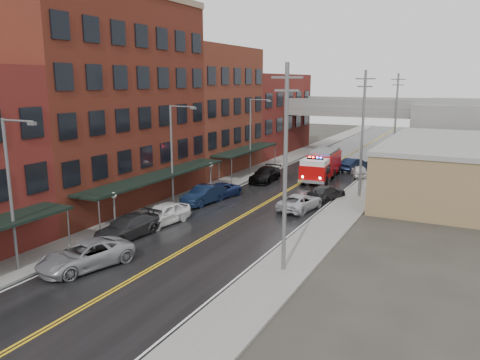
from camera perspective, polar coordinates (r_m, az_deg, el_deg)
The scene contains 31 objects.
road at distance 44.00m, azimuth 3.68°, elevation -2.51°, with size 11.00×160.00×0.02m, color black.
sidewalk_left at distance 47.21m, azimuth -4.51°, elevation -1.44°, with size 3.00×160.00×0.15m, color slate.
sidewalk_right at distance 41.80m, azimuth 12.95°, elevation -3.49°, with size 3.00×160.00×0.15m, color slate.
curb_left at distance 46.40m, azimuth -2.76°, elevation -1.66°, with size 0.30×160.00×0.15m, color gray.
curb_right at distance 42.19m, azimuth 10.77°, elevation -3.25°, with size 0.30×160.00×0.15m, color gray.
brick_building_b at distance 43.97m, azimuth -16.32°, elevation 8.90°, with size 9.00×20.00×18.00m, color #5F2519.
brick_building_c at distance 58.12m, azimuth -4.37°, elevation 8.49°, with size 9.00×15.00×15.00m, color brown.
brick_building_far at distance 73.75m, azimuth 2.70°, elevation 8.08°, with size 9.00×20.00×12.00m, color maroon.
tan_building at distance 50.01m, azimuth 25.59°, elevation 1.01°, with size 14.00×22.00×5.00m, color olive.
awning_1 at distance 41.00m, azimuth -9.85°, elevation 0.53°, with size 2.60×18.00×3.09m.
awning_2 at distance 55.83m, azimuth 0.84°, elevation 3.73°, with size 2.60×13.00×3.09m.
globe_lamp_1 at distance 35.19m, azimuth -15.11°, elevation -2.74°, with size 0.44×0.44×3.12m.
globe_lamp_2 at distance 46.29m, azimuth -3.60°, elevation 1.14°, with size 0.44×0.44×3.12m.
street_lamp_0 at distance 29.38m, azimuth -26.00°, elevation -0.67°, with size 2.64×0.22×9.00m.
street_lamp_1 at distance 40.89m, azimuth -8.06°, elevation 3.68°, with size 2.64×0.22×9.00m.
street_lamp_2 at distance 54.71m, azimuth 1.51°, elevation 5.88°, with size 2.64×0.22×9.00m.
utility_pole_0 at distance 26.42m, azimuth 5.54°, elevation 1.68°, with size 1.80×0.24×12.00m.
utility_pole_1 at distance 45.49m, azimuth 14.71°, elevation 5.67°, with size 1.80×0.24×12.00m.
utility_pole_2 at distance 65.12m, azimuth 18.44°, elevation 7.24°, with size 1.80×0.24×12.00m.
overpass at distance 73.33m, azimuth 13.63°, elevation 7.73°, with size 40.00×10.00×7.50m.
fire_truck at distance 53.79m, azimuth 9.88°, elevation 1.89°, with size 3.96×8.96×3.22m.
parked_car_left_2 at distance 29.79m, azimuth -18.32°, elevation -8.69°, with size 2.65×5.75×1.60m, color gray.
parked_car_left_3 at distance 34.50m, azimuth -13.56°, elevation -5.59°, with size 2.21×5.43×1.58m, color #252528.
parked_car_left_4 at distance 37.09m, azimuth -9.35°, elevation -4.09°, with size 1.98×4.93×1.68m, color white.
parked_car_left_5 at distance 42.78m, azimuth -4.44°, elevation -1.81°, with size 1.76×5.04×1.66m, color black.
parked_car_left_6 at distance 44.85m, azimuth -2.60°, elevation -1.34°, with size 2.25×4.87×1.35m, color #132049.
parked_car_left_7 at distance 52.11m, azimuth 3.09°, elevation 0.67°, with size 2.23×5.49×1.59m, color black.
parked_car_right_0 at distance 40.95m, azimuth 7.35°, elevation -2.67°, with size 2.38×5.16×1.43m, color #B5B7BE.
parked_car_right_1 at distance 45.01m, azimuth 10.49°, elevation -1.49°, with size 1.88×4.64×1.35m, color #262629.
parked_car_right_2 at distance 56.30m, azimuth 14.33°, elevation 1.05°, with size 1.63×4.05×1.38m, color silver.
parked_car_right_3 at distance 59.96m, azimuth 13.76°, elevation 1.85°, with size 1.71×4.91×1.62m, color black.
Camera 1 is at (16.49, -9.28, 11.01)m, focal length 35.00 mm.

